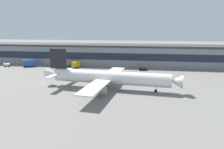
{
  "coord_description": "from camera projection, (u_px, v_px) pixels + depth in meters",
  "views": [
    {
      "loc": [
        25.45,
        -83.93,
        24.27
      ],
      "look_at": [
        11.77,
        3.3,
        5.0
      ],
      "focal_mm": 35.61,
      "sensor_mm": 36.0,
      "label": 1
    }
  ],
  "objects": [
    {
      "name": "airliner",
      "position": [
        108.0,
        77.0,
        86.82
      ],
      "size": [
        54.99,
        47.21,
        15.36
      ],
      "color": "white",
      "rests_on": "ground_plane"
    },
    {
      "name": "fuel_truck",
      "position": [
        63.0,
        67.0,
        124.95
      ],
      "size": [
        8.73,
        4.06,
        3.35
      ],
      "color": "black",
      "rests_on": "ground_plane"
    },
    {
      "name": "ground_plane",
      "position": [
        82.0,
        87.0,
        90.03
      ],
      "size": [
        600.0,
        600.0,
        0.0
      ],
      "primitive_type": "plane",
      "color": "slate"
    },
    {
      "name": "traffic_cone_0",
      "position": [
        89.0,
        95.0,
        79.14
      ],
      "size": [
        0.44,
        0.44,
        0.55
      ],
      "primitive_type": "cone",
      "color": "#F2590C",
      "rests_on": "ground_plane"
    },
    {
      "name": "terminal_building",
      "position": [
        107.0,
        54.0,
        142.75
      ],
      "size": [
        174.09,
        19.33,
        12.91
      ],
      "color": "gray",
      "rests_on": "ground_plane"
    },
    {
      "name": "stair_truck",
      "position": [
        76.0,
        64.0,
        132.64
      ],
      "size": [
        4.06,
        6.44,
        3.55
      ],
      "color": "yellow",
      "rests_on": "ground_plane"
    },
    {
      "name": "baggage_tug",
      "position": [
        7.0,
        65.0,
        136.7
      ],
      "size": [
        4.03,
        2.96,
        1.85
      ],
      "color": "white",
      "rests_on": "ground_plane"
    },
    {
      "name": "follow_me_car",
      "position": [
        143.0,
        69.0,
        124.11
      ],
      "size": [
        4.58,
        2.4,
        1.85
      ],
      "color": "black",
      "rests_on": "ground_plane"
    },
    {
      "name": "catering_truck",
      "position": [
        29.0,
        63.0,
        135.4
      ],
      "size": [
        7.51,
        5.93,
        4.15
      ],
      "color": "#2651A5",
      "rests_on": "ground_plane"
    }
  ]
}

